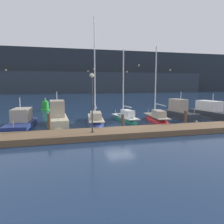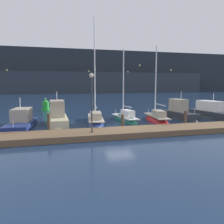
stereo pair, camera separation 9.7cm
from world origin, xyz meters
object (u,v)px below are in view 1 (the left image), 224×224
sailboat_berth_4 (95,122)px  sailboat_berth_6 (156,120)px  dock_lamppost (92,94)px  motorboat_berth_7 (180,115)px  motorboat_berth_2 (21,125)px  motorboat_berth_8 (212,115)px  channel_buoy (45,106)px  sailboat_berth_5 (125,120)px  motorboat_berth_3 (58,120)px

sailboat_berth_4 → sailboat_berth_6: size_ratio=1.35×
sailboat_berth_6 → dock_lamppost: sailboat_berth_6 is taller
sailboat_berth_4 → motorboat_berth_7: sailboat_berth_4 is taller
dock_lamppost → motorboat_berth_2: bearing=135.6°
dock_lamppost → motorboat_berth_8: bearing=21.4°
motorboat_berth_2 → dock_lamppost: size_ratio=1.46×
sailboat_berth_6 → motorboat_berth_8: sailboat_berth_6 is taller
sailboat_berth_6 → channel_buoy: (-12.29, 13.58, 0.60)m
sailboat_berth_4 → sailboat_berth_5: sailboat_berth_4 is taller
sailboat_berth_4 → dock_lamppost: sailboat_berth_4 is taller
sailboat_berth_5 → motorboat_berth_8: sailboat_berth_5 is taller
sailboat_berth_6 → motorboat_berth_7: (3.64, 1.15, 0.31)m
sailboat_berth_5 → motorboat_berth_8: size_ratio=1.23×
sailboat_berth_5 → sailboat_berth_6: size_ratio=0.98×
sailboat_berth_5 → motorboat_berth_7: size_ratio=1.56×
sailboat_berth_6 → motorboat_berth_8: (7.67, 0.52, 0.21)m
sailboat_berth_4 → sailboat_berth_5: 3.42m
motorboat_berth_8 → sailboat_berth_6: bearing=-176.1°
motorboat_berth_2 → motorboat_berth_8: motorboat_berth_8 is taller
sailboat_berth_6 → motorboat_berth_7: 3.83m
sailboat_berth_5 → sailboat_berth_4: bearing=-174.8°
motorboat_berth_8 → channel_buoy: motorboat_berth_8 is taller
sailboat_berth_6 → motorboat_berth_8: bearing=3.9°
sailboat_berth_4 → channel_buoy: (-5.59, 12.80, 0.62)m
motorboat_berth_3 → motorboat_berth_8: motorboat_berth_3 is taller
motorboat_berth_7 → sailboat_berth_4: bearing=-178.0°
sailboat_berth_5 → dock_lamppost: bearing=-125.4°
channel_buoy → motorboat_berth_2: bearing=-97.2°
sailboat_berth_4 → motorboat_berth_3: bearing=-178.0°
motorboat_berth_3 → sailboat_berth_4: size_ratio=0.50×
motorboat_berth_3 → sailboat_berth_5: sailboat_berth_5 is taller
motorboat_berth_3 → sailboat_berth_6: (10.62, -0.65, -0.31)m
motorboat_berth_2 → motorboat_berth_8: (21.67, 0.45, 0.10)m
channel_buoy → dock_lamppost: size_ratio=0.45×
motorboat_berth_2 → motorboat_berth_7: (17.64, 1.08, 0.20)m
motorboat_berth_8 → channel_buoy: bearing=146.8°
channel_buoy → dock_lamppost: bearing=-77.8°
sailboat_berth_4 → sailboat_berth_5: (3.40, 0.31, 0.00)m
sailboat_berth_4 → sailboat_berth_5: bearing=5.2°
motorboat_berth_7 → dock_lamppost: dock_lamppost is taller
motorboat_berth_7 → dock_lamppost: bearing=-149.9°
motorboat_berth_3 → sailboat_berth_4: bearing=2.0°
motorboat_berth_8 → dock_lamppost: bearing=-158.6°
dock_lamppost → sailboat_berth_6: bearing=35.0°
sailboat_berth_5 → channel_buoy: (-8.99, 12.49, 0.62)m
dock_lamppost → channel_buoy: bearing=102.2°
motorboat_berth_3 → motorboat_berth_7: motorboat_berth_3 is taller
channel_buoy → dock_lamppost: dock_lamppost is taller
sailboat_berth_6 → dock_lamppost: (-8.12, -5.68, 3.23)m
motorboat_berth_2 → sailboat_berth_5: size_ratio=0.75×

